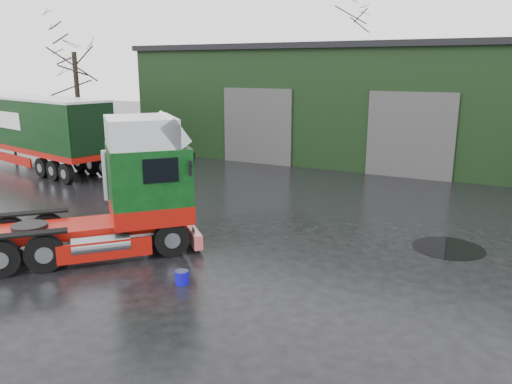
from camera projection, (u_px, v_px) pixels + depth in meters
ground at (216, 276)px, 12.52m from camera, size 100.00×100.00×0.00m
warehouse at (432, 102)px, 28.10m from camera, size 32.40×12.40×6.30m
hero_tractor at (85, 187)px, 13.64m from camera, size 6.10×6.26×3.82m
trailer_left at (30, 132)px, 25.79m from camera, size 12.10×4.95×3.68m
wash_bucket at (182, 277)px, 12.06m from camera, size 0.42×0.42×0.32m
tree_left at (76, 82)px, 29.39m from camera, size 4.40×4.40×8.50m
tree_back_a at (349, 71)px, 39.88m from camera, size 4.40×4.40×9.50m
puddle_1 at (448, 248)px, 14.44m from camera, size 2.03×2.03×0.01m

